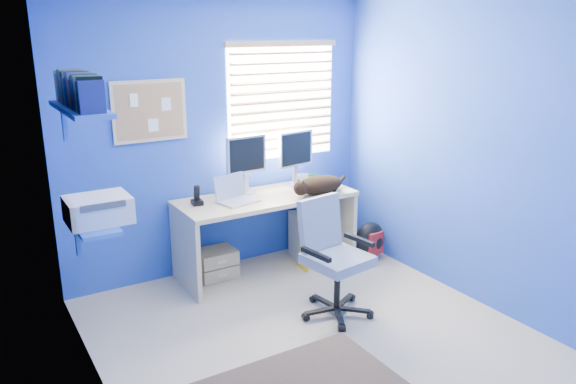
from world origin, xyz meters
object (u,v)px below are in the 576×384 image
desk (267,234)px  tower_pc (305,238)px  laptop (238,190)px  office_chair (333,272)px  cat (320,185)px

desk → tower_pc: (0.46, 0.04, -0.14)m
laptop → tower_pc: 0.99m
laptop → tower_pc: size_ratio=0.73×
office_chair → laptop: bearing=110.6°
desk → laptop: laptop is taller
cat → tower_pc: 0.64m
tower_pc → office_chair: (-0.41, -1.03, 0.12)m
cat → office_chair: size_ratio=0.50×
laptop → office_chair: 1.13m
office_chair → cat: bearing=62.7°
laptop → cat: (0.77, -0.15, -0.03)m
desk → tower_pc: bearing=4.8°
tower_pc → office_chair: office_chair is taller
cat → tower_pc: size_ratio=1.04×
desk → cat: bearing=-21.7°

